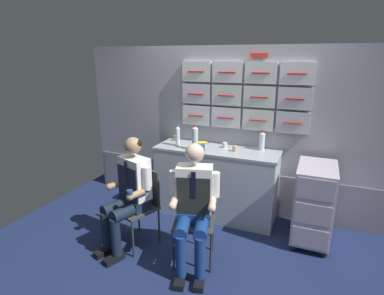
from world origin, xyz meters
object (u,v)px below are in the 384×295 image
at_px(snack_banana, 201,143).
at_px(paper_cup_tan, 176,138).
at_px(water_bottle_clear, 262,141).
at_px(service_trolley, 314,202).
at_px(folding_chair_left, 142,198).
at_px(crew_member_right, 193,203).
at_px(crew_member_left, 129,190).
at_px(folding_chair_right, 195,210).

bearing_deg(snack_banana, paper_cup_tan, 174.61).
bearing_deg(water_bottle_clear, paper_cup_tan, -179.98).
bearing_deg(paper_cup_tan, service_trolley, -10.18).
xyz_separation_m(folding_chair_left, crew_member_right, (0.69, -0.18, 0.16)).
height_order(crew_member_left, snack_banana, crew_member_left).
height_order(service_trolley, folding_chair_right, service_trolley).
bearing_deg(crew_member_right, folding_chair_left, 165.73).
height_order(folding_chair_right, snack_banana, snack_banana).
xyz_separation_m(crew_member_left, folding_chair_right, (0.70, 0.13, -0.15)).
distance_m(folding_chair_right, snack_banana, 1.16).
height_order(paper_cup_tan, snack_banana, paper_cup_tan).
bearing_deg(crew_member_left, service_trolley, 25.65).
bearing_deg(folding_chair_left, crew_member_right, -14.27).
bearing_deg(crew_member_left, snack_banana, 72.20).
bearing_deg(crew_member_right, folding_chair_right, 105.66).
height_order(folding_chair_left, crew_member_left, crew_member_left).
xyz_separation_m(crew_member_left, water_bottle_clear, (1.15, 1.20, 0.35)).
xyz_separation_m(paper_cup_tan, snack_banana, (0.39, -0.04, -0.02)).
height_order(folding_chair_left, water_bottle_clear, water_bottle_clear).
distance_m(folding_chair_right, crew_member_right, 0.23).
bearing_deg(paper_cup_tan, crew_member_right, -58.15).
relative_size(service_trolley, crew_member_left, 0.73).
xyz_separation_m(folding_chair_left, snack_banana, (0.32, 1.01, 0.41)).
xyz_separation_m(crew_member_right, paper_cup_tan, (-0.76, 1.22, 0.27)).
bearing_deg(folding_chair_left, water_bottle_clear, 43.62).
bearing_deg(snack_banana, folding_chair_right, -72.28).
distance_m(service_trolley, crew_member_left, 2.02).
bearing_deg(paper_cup_tan, crew_member_left, -89.39).
bearing_deg(paper_cup_tan, folding_chair_left, -86.31).
xyz_separation_m(service_trolley, crew_member_left, (-1.81, -0.87, 0.19)).
relative_size(folding_chair_right, crew_member_right, 0.68).
xyz_separation_m(crew_member_left, crew_member_right, (0.74, -0.02, 0.01)).
bearing_deg(folding_chair_right, service_trolley, 33.55).
bearing_deg(water_bottle_clear, service_trolley, -26.38).
distance_m(folding_chair_left, snack_banana, 1.13).
xyz_separation_m(crew_member_left, snack_banana, (0.37, 1.16, 0.26)).
relative_size(crew_member_right, paper_cup_tan, 16.92).
bearing_deg(service_trolley, crew_member_left, -154.35).
xyz_separation_m(service_trolley, folding_chair_left, (-1.76, -0.72, 0.04)).
distance_m(crew_member_right, paper_cup_tan, 1.46).
relative_size(crew_member_right, snack_banana, 7.21).
bearing_deg(folding_chair_left, paper_cup_tan, 93.69).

